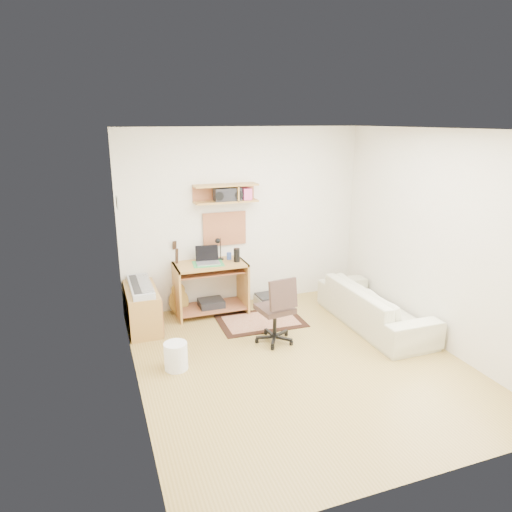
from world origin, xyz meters
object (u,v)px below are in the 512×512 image
object	(u,v)px
desk	(211,288)
printer	(271,300)
cabinet	(142,309)
task_chair	(275,309)
sofa	(375,299)

from	to	relation	value
desk	printer	xyz separation A→B (m)	(0.92, -0.03, -0.29)
cabinet	printer	size ratio (longest dim) A/B	2.04
task_chair	sofa	xyz separation A→B (m)	(1.45, 0.00, -0.07)
desk	cabinet	xyz separation A→B (m)	(-0.99, -0.18, -0.10)
task_chair	printer	distance (m)	1.24
printer	cabinet	bearing A→B (deg)	-177.47
printer	sofa	distance (m)	1.56
task_chair	cabinet	bearing A→B (deg)	139.15
desk	sofa	xyz separation A→B (m)	(1.97, -1.15, -0.00)
task_chair	sofa	bearing A→B (deg)	-7.86
printer	sofa	size ratio (longest dim) A/B	0.23
cabinet	printer	bearing A→B (deg)	4.23
cabinet	task_chair	bearing A→B (deg)	-32.96
cabinet	sofa	size ratio (longest dim) A/B	0.47
task_chair	cabinet	world-z (taller)	task_chair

